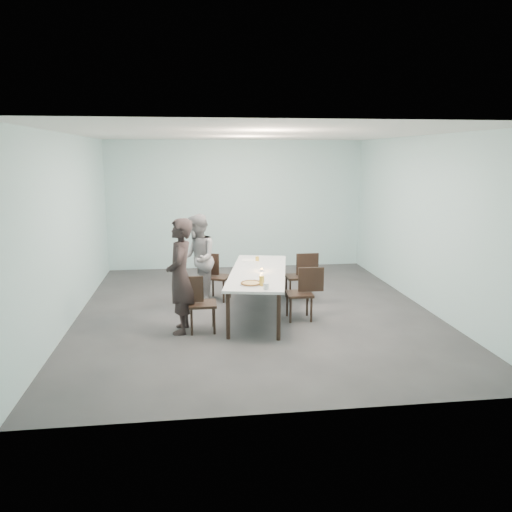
{
  "coord_description": "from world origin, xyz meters",
  "views": [
    {
      "loc": [
        -1.04,
        -8.23,
        2.67
      ],
      "look_at": [
        0.0,
        -0.12,
        1.0
      ],
      "focal_mm": 35.0,
      "sensor_mm": 36.0,
      "label": 1
    }
  ],
  "objects": [
    {
      "name": "chair_near_left",
      "position": [
        -1.0,
        -0.89,
        0.5
      ],
      "size": [
        0.61,
        0.42,
        0.87
      ],
      "rotation": [
        0.0,
        0.0,
        0.0
      ],
      "color": "black",
      "rests_on": "ground"
    },
    {
      "name": "chair_far_left",
      "position": [
        -0.67,
        0.83,
        0.5
      ],
      "size": [
        0.65,
        0.55,
        0.87
      ],
      "rotation": [
        0.0,
        0.0,
        -0.42
      ],
      "color": "black",
      "rests_on": "ground"
    },
    {
      "name": "amber_tumbler",
      "position": [
        0.12,
        0.65,
        0.79
      ],
      "size": [
        0.07,
        0.07,
        0.08
      ],
      "primitive_type": "cylinder",
      "color": "gold",
      "rests_on": "table"
    },
    {
      "name": "water_tumbler",
      "position": [
        -0.01,
        -1.32,
        0.8
      ],
      "size": [
        0.08,
        0.08,
        0.09
      ],
      "primitive_type": "cylinder",
      "color": "silver",
      "rests_on": "table"
    },
    {
      "name": "side_plate",
      "position": [
        -0.02,
        -0.71,
        0.76
      ],
      "size": [
        0.18,
        0.18,
        0.01
      ],
      "primitive_type": "cylinder",
      "color": "white",
      "rests_on": "table"
    },
    {
      "name": "chair_far_right",
      "position": [
        0.95,
        0.62,
        0.5
      ],
      "size": [
        0.62,
        0.43,
        0.87
      ],
      "rotation": [
        0.0,
        0.0,
        3.17
      ],
      "color": "black",
      "rests_on": "ground"
    },
    {
      "name": "diner_far",
      "position": [
        -0.97,
        0.63,
        0.81
      ],
      "size": [
        0.68,
        0.84,
        1.63
      ],
      "primitive_type": "imported",
      "rotation": [
        0.0,
        0.0,
        -1.49
      ],
      "color": "gray",
      "rests_on": "ground"
    },
    {
      "name": "tealight",
      "position": [
        0.09,
        -0.18,
        0.77
      ],
      "size": [
        0.06,
        0.06,
        0.05
      ],
      "color": "silver",
      "rests_on": "table"
    },
    {
      "name": "room_shell",
      "position": [
        0.0,
        0.0,
        2.03
      ],
      "size": [
        6.02,
        7.02,
        3.01
      ],
      "color": "#ADD7DA",
      "rests_on": "ground"
    },
    {
      "name": "table",
      "position": [
        0.04,
        -0.15,
        0.69
      ],
      "size": [
        1.38,
        2.72,
        0.75
      ],
      "rotation": [
        0.0,
        0.0,
        -0.19
      ],
      "color": "white",
      "rests_on": "ground"
    },
    {
      "name": "pizza",
      "position": [
        -0.19,
        -1.03,
        0.77
      ],
      "size": [
        0.34,
        0.34,
        0.04
      ],
      "color": "white",
      "rests_on": "table"
    },
    {
      "name": "diner_near",
      "position": [
        -1.24,
        -0.86,
        0.87
      ],
      "size": [
        0.47,
        0.67,
        1.75
      ],
      "primitive_type": "imported",
      "rotation": [
        0.0,
        0.0,
        -1.65
      ],
      "color": "black",
      "rests_on": "ground"
    },
    {
      "name": "ground",
      "position": [
        0.0,
        0.0,
        0.0
      ],
      "size": [
        7.0,
        7.0,
        0.0
      ],
      "primitive_type": "plane",
      "color": "#333335",
      "rests_on": "ground"
    },
    {
      "name": "beer_glass",
      "position": [
        -0.04,
        -1.12,
        0.82
      ],
      "size": [
        0.08,
        0.08,
        0.15
      ],
      "primitive_type": "cylinder",
      "color": "gold",
      "rests_on": "table"
    },
    {
      "name": "chair_near_right",
      "position": [
        0.74,
        -0.53,
        0.5
      ],
      "size": [
        0.62,
        0.43,
        0.87
      ],
      "rotation": [
        0.0,
        0.0,
        3.11
      ],
      "color": "black",
      "rests_on": "ground"
    },
    {
      "name": "menu",
      "position": [
        0.0,
        0.73,
        0.75
      ],
      "size": [
        0.34,
        0.27,
        0.01
      ],
      "primitive_type": "cube",
      "rotation": [
        0.0,
        0.0,
        -0.19
      ],
      "color": "silver",
      "rests_on": "table"
    }
  ]
}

